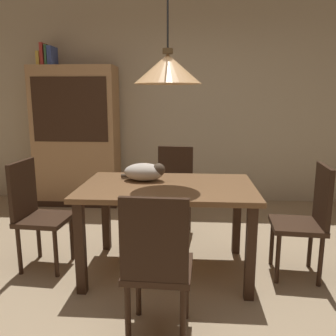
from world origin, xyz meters
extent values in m
plane|color=tan|center=(0.00, 0.00, 0.00)|extent=(10.00, 10.00, 0.00)
cube|color=beige|center=(0.00, 2.65, 1.45)|extent=(6.40, 0.10, 2.90)
cube|color=brown|center=(0.02, 0.47, 0.73)|extent=(1.40, 0.90, 0.04)
cube|color=#382316|center=(-0.60, 0.08, 0.35)|extent=(0.07, 0.07, 0.71)
cube|color=#382316|center=(0.64, 0.08, 0.35)|extent=(0.07, 0.07, 0.71)
cube|color=#382316|center=(-0.60, 0.86, 0.35)|extent=(0.07, 0.07, 0.71)
cube|color=#382316|center=(0.64, 0.86, 0.35)|extent=(0.07, 0.07, 0.71)
cube|color=#382316|center=(-1.03, 0.47, 0.43)|extent=(0.43, 0.43, 0.04)
cube|color=#322014|center=(-1.21, 0.48, 0.69)|extent=(0.06, 0.38, 0.48)
cylinder|color=#382316|center=(-0.88, 0.30, 0.21)|extent=(0.04, 0.04, 0.41)
cylinder|color=#382316|center=(-0.86, 0.62, 0.21)|extent=(0.04, 0.04, 0.41)
cylinder|color=#382316|center=(-1.20, 0.32, 0.21)|extent=(0.04, 0.04, 0.41)
cylinder|color=#382316|center=(-1.18, 0.64, 0.21)|extent=(0.04, 0.04, 0.41)
cube|color=#382316|center=(0.02, -0.33, 0.43)|extent=(0.42, 0.42, 0.04)
cube|color=#322014|center=(0.01, -0.51, 0.69)|extent=(0.38, 0.05, 0.48)
cylinder|color=#382316|center=(0.19, -0.18, 0.21)|extent=(0.04, 0.04, 0.41)
cylinder|color=#382316|center=(-0.13, -0.17, 0.21)|extent=(0.04, 0.04, 0.41)
cylinder|color=#382316|center=(0.17, -0.50, 0.21)|extent=(0.04, 0.04, 0.41)
cylinder|color=#382316|center=(-0.15, -0.49, 0.21)|extent=(0.04, 0.04, 0.41)
cube|color=#382316|center=(1.07, 0.47, 0.43)|extent=(0.43, 0.43, 0.04)
cube|color=#322014|center=(1.25, 0.45, 0.69)|extent=(0.07, 0.38, 0.48)
cylinder|color=#382316|center=(0.92, 0.64, 0.21)|extent=(0.04, 0.04, 0.41)
cylinder|color=#382316|center=(0.90, 0.32, 0.21)|extent=(0.04, 0.04, 0.41)
cylinder|color=#382316|center=(1.24, 0.61, 0.21)|extent=(0.04, 0.04, 0.41)
cylinder|color=#382316|center=(1.22, 0.29, 0.21)|extent=(0.04, 0.04, 0.41)
cube|color=#382316|center=(0.02, 1.27, 0.43)|extent=(0.43, 0.43, 0.04)
cube|color=#322014|center=(0.04, 1.45, 0.69)|extent=(0.38, 0.07, 0.48)
cylinder|color=#382316|center=(-0.15, 1.12, 0.21)|extent=(0.04, 0.04, 0.41)
cylinder|color=#382316|center=(0.16, 1.09, 0.21)|extent=(0.04, 0.04, 0.41)
cylinder|color=#382316|center=(-0.13, 1.44, 0.21)|extent=(0.04, 0.04, 0.41)
cylinder|color=#382316|center=(0.19, 1.41, 0.21)|extent=(0.04, 0.04, 0.41)
ellipsoid|color=beige|center=(-0.19, 0.60, 0.82)|extent=(0.35, 0.24, 0.15)
sphere|color=brown|center=(-0.07, 0.58, 0.85)|extent=(0.11, 0.11, 0.11)
cylinder|color=brown|center=(-0.31, 0.66, 0.78)|extent=(0.18, 0.04, 0.04)
cone|color=#E0A86B|center=(0.02, 0.47, 1.66)|extent=(0.52, 0.52, 0.22)
cylinder|color=#513D23|center=(0.02, 0.47, 1.79)|extent=(0.08, 0.08, 0.04)
cube|color=tan|center=(-1.34, 2.32, 0.93)|extent=(1.10, 0.44, 1.85)
cube|color=#382316|center=(-1.34, 2.10, 1.29)|extent=(0.97, 0.01, 0.81)
cube|color=#382316|center=(-1.34, 2.32, 0.04)|extent=(1.12, 0.45, 0.08)
cube|color=gold|center=(-1.77, 2.32, 1.94)|extent=(0.04, 0.20, 0.18)
cube|color=#B73833|center=(-1.71, 2.32, 1.99)|extent=(0.04, 0.22, 0.28)
cube|color=#427A4C|center=(-1.66, 2.32, 1.98)|extent=(0.03, 0.20, 0.26)
cube|color=#384C93|center=(-1.61, 2.32, 1.97)|extent=(0.06, 0.24, 0.24)
camera|label=1|loc=(0.21, -2.27, 1.45)|focal=37.24mm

